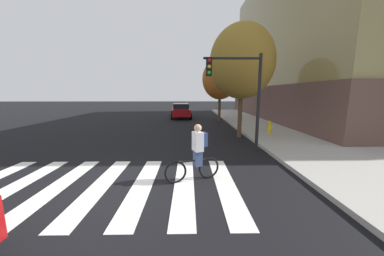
{
  "coord_description": "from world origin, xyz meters",
  "views": [
    {
      "loc": [
        2.09,
        -5.48,
        2.57
      ],
      "look_at": [
        2.21,
        1.71,
        1.35
      ],
      "focal_mm": 19.32,
      "sensor_mm": 36.0,
      "label": 1
    }
  ],
  "objects_px": {
    "sedan_mid": "(181,111)",
    "street_tree_mid": "(220,79)",
    "traffic_light_near": "(240,86)",
    "fire_hydrant": "(270,127)",
    "street_tree_near": "(242,62)",
    "cyclist": "(197,153)"
  },
  "relations": [
    {
      "from": "traffic_light_near",
      "to": "street_tree_mid",
      "type": "relative_size",
      "value": 0.74
    },
    {
      "from": "street_tree_near",
      "to": "traffic_light_near",
      "type": "bearing_deg",
      "value": -104.88
    },
    {
      "from": "traffic_light_near",
      "to": "fire_hydrant",
      "type": "xyz_separation_m",
      "value": [
        2.69,
        3.28,
        -2.33
      ]
    },
    {
      "from": "traffic_light_near",
      "to": "street_tree_mid",
      "type": "xyz_separation_m",
      "value": [
        0.64,
        10.01,
        0.95
      ]
    },
    {
      "from": "street_tree_mid",
      "to": "fire_hydrant",
      "type": "bearing_deg",
      "value": -73.06
    },
    {
      "from": "sedan_mid",
      "to": "street_tree_near",
      "type": "relative_size",
      "value": 0.7
    },
    {
      "from": "traffic_light_near",
      "to": "street_tree_mid",
      "type": "height_order",
      "value": "street_tree_mid"
    },
    {
      "from": "sedan_mid",
      "to": "fire_hydrant",
      "type": "height_order",
      "value": "sedan_mid"
    },
    {
      "from": "fire_hydrant",
      "to": "street_tree_near",
      "type": "distance_m",
      "value": 4.22
    },
    {
      "from": "cyclist",
      "to": "traffic_light_near",
      "type": "relative_size",
      "value": 0.4
    },
    {
      "from": "fire_hydrant",
      "to": "street_tree_near",
      "type": "relative_size",
      "value": 0.12
    },
    {
      "from": "traffic_light_near",
      "to": "street_tree_mid",
      "type": "bearing_deg",
      "value": 86.34
    },
    {
      "from": "fire_hydrant",
      "to": "street_tree_mid",
      "type": "xyz_separation_m",
      "value": [
        -2.05,
        6.73,
        3.28
      ]
    },
    {
      "from": "sedan_mid",
      "to": "fire_hydrant",
      "type": "distance_m",
      "value": 10.92
    },
    {
      "from": "sedan_mid",
      "to": "street_tree_mid",
      "type": "bearing_deg",
      "value": -35.66
    },
    {
      "from": "sedan_mid",
      "to": "cyclist",
      "type": "relative_size",
      "value": 2.64
    },
    {
      "from": "sedan_mid",
      "to": "traffic_light_near",
      "type": "distance_m",
      "value": 13.12
    },
    {
      "from": "fire_hydrant",
      "to": "street_tree_near",
      "type": "height_order",
      "value": "street_tree_near"
    },
    {
      "from": "sedan_mid",
      "to": "street_tree_mid",
      "type": "relative_size",
      "value": 0.79
    },
    {
      "from": "traffic_light_near",
      "to": "cyclist",
      "type": "bearing_deg",
      "value": -122.6
    },
    {
      "from": "cyclist",
      "to": "street_tree_mid",
      "type": "distance_m",
      "value": 13.64
    },
    {
      "from": "cyclist",
      "to": "traffic_light_near",
      "type": "bearing_deg",
      "value": 57.4
    }
  ]
}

